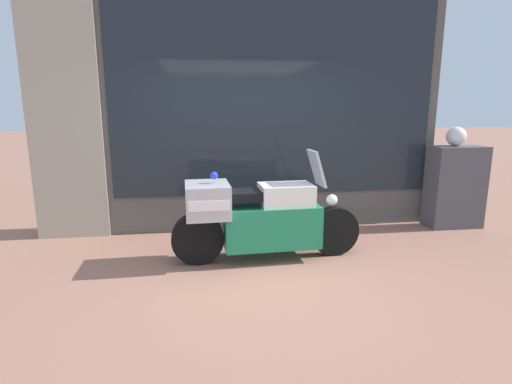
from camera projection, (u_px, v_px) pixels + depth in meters
ground_plane at (266, 278)px, 4.30m from camera, size 60.00×60.00×0.00m
shop_building at (215, 93)px, 5.75m from camera, size 5.88×0.55×4.02m
window_display at (270, 193)px, 6.22m from camera, size 4.46×0.30×2.10m
paramedic_motorcycle at (258, 216)px, 4.73m from camera, size 2.29×0.63×1.31m
utility_cabinet at (455, 187)px, 6.07m from camera, size 0.81×0.41×1.24m
white_helmet at (456, 136)px, 5.96m from camera, size 0.29×0.29×0.29m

